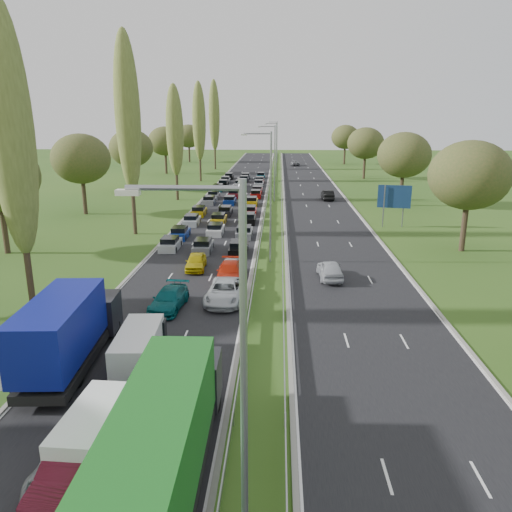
{
  "coord_description": "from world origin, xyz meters",
  "views": [
    {
      "loc": [
        5.26,
        -2.25,
        13.22
      ],
      "look_at": [
        3.31,
        39.66,
        1.5
      ],
      "focal_mm": 35.0,
      "sensor_mm": 36.0,
      "label": 1
    }
  ],
  "objects_px": {
    "white_van_rear": "(140,347)",
    "direction_sign": "(394,198)",
    "white_van_front": "(95,428)",
    "green_lorry": "(159,454)",
    "info_sign": "(55,304)",
    "blue_lorry": "(68,330)"
  },
  "relations": [
    {
      "from": "white_van_rear",
      "to": "direction_sign",
      "type": "distance_m",
      "value": 42.9
    },
    {
      "from": "white_van_front",
      "to": "direction_sign",
      "type": "distance_m",
      "value": 49.2
    },
    {
      "from": "white_van_rear",
      "to": "green_lorry",
      "type": "bearing_deg",
      "value": -74.59
    },
    {
      "from": "info_sign",
      "to": "white_van_rear",
      "type": "bearing_deg",
      "value": -37.61
    },
    {
      "from": "info_sign",
      "to": "direction_sign",
      "type": "bearing_deg",
      "value": 47.51
    },
    {
      "from": "blue_lorry",
      "to": "white_van_front",
      "type": "bearing_deg",
      "value": -64.42
    },
    {
      "from": "info_sign",
      "to": "blue_lorry",
      "type": "bearing_deg",
      "value": -59.67
    },
    {
      "from": "green_lorry",
      "to": "blue_lorry",
      "type": "bearing_deg",
      "value": 125.2
    },
    {
      "from": "white_van_front",
      "to": "info_sign",
      "type": "bearing_deg",
      "value": 122.27
    },
    {
      "from": "blue_lorry",
      "to": "white_van_rear",
      "type": "height_order",
      "value": "blue_lorry"
    },
    {
      "from": "white_van_rear",
      "to": "direction_sign",
      "type": "height_order",
      "value": "direction_sign"
    },
    {
      "from": "white_van_front",
      "to": "direction_sign",
      "type": "bearing_deg",
      "value": 66.53
    },
    {
      "from": "green_lorry",
      "to": "white_van_rear",
      "type": "relative_size",
      "value": 2.74
    },
    {
      "from": "blue_lorry",
      "to": "white_van_front",
      "type": "xyz_separation_m",
      "value": [
        3.87,
        -6.91,
        -1.16
      ]
    },
    {
      "from": "green_lorry",
      "to": "white_van_rear",
      "type": "distance_m",
      "value": 11.07
    },
    {
      "from": "blue_lorry",
      "to": "green_lorry",
      "type": "relative_size",
      "value": 0.69
    },
    {
      "from": "info_sign",
      "to": "direction_sign",
      "type": "relative_size",
      "value": 0.4
    },
    {
      "from": "green_lorry",
      "to": "white_van_front",
      "type": "height_order",
      "value": "green_lorry"
    },
    {
      "from": "direction_sign",
      "to": "white_van_front",
      "type": "bearing_deg",
      "value": -115.98
    },
    {
      "from": "green_lorry",
      "to": "white_van_front",
      "type": "distance_m",
      "value": 4.86
    },
    {
      "from": "direction_sign",
      "to": "info_sign",
      "type": "bearing_deg",
      "value": -132.49
    },
    {
      "from": "blue_lorry",
      "to": "white_van_rear",
      "type": "distance_m",
      "value": 3.89
    }
  ]
}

